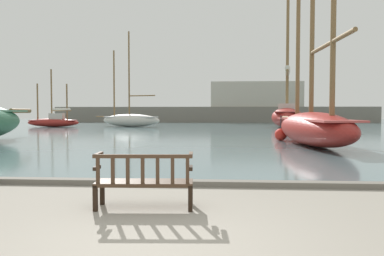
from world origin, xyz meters
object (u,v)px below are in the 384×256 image
Objects in this scene: channel_buoy at (281,134)px; sailboat_outer_port at (312,123)px; sailboat_distant_harbor at (287,115)px; sailboat_centre_channel at (131,119)px; sailboat_outer_starboard at (54,121)px; park_bench at (144,180)px.

sailboat_outer_port is at bearing -71.09° from channel_buoy.
sailboat_distant_harbor is 1.49× the size of sailboat_centre_channel.
sailboat_distant_harbor is 16.37m from sailboat_centre_channel.
sailboat_outer_starboard is at bearing -177.94° from sailboat_distant_harbor.
sailboat_outer_starboard is 27.35m from channel_buoy.
channel_buoy is at bearing -56.01° from sailboat_centre_channel.
sailboat_outer_port is 9.13× the size of channel_buoy.
sailboat_distant_harbor is 19.16m from channel_buoy.
sailboat_centre_channel is (-8.09, 33.06, 0.42)m from park_bench.
sailboat_outer_port is at bearing 64.19° from park_bench.
sailboat_outer_port is (-2.73, -21.59, -0.25)m from sailboat_distant_harbor.
park_bench is 12.75m from sailboat_outer_port.
sailboat_outer_port reaches higher than park_bench.
sailboat_outer_port reaches higher than channel_buoy.
sailboat_centre_channel is (8.02, 0.89, 0.19)m from sailboat_outer_starboard.
sailboat_distant_harbor reaches higher than sailboat_outer_port.
sailboat_outer_port reaches higher than sailboat_outer_starboard.
sailboat_distant_harbor is 11.07× the size of channel_buoy.
sailboat_outer_starboard is 24.40m from sailboat_distant_harbor.
sailboat_distant_harbor reaches higher than sailboat_centre_channel.
sailboat_distant_harbor reaches higher than park_bench.
sailboat_distant_harbor is at bearing 75.95° from park_bench.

